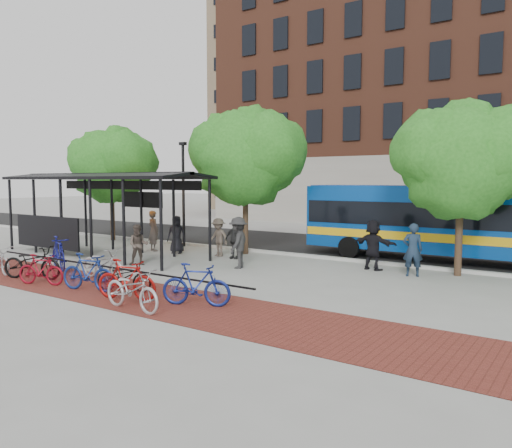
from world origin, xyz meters
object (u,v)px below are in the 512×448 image
Objects in this scene: bike_4 at (32,263)px; bike_6 at (103,263)px; bike_3 at (58,253)px; pedestrian_3 at (218,237)px; bike_5 at (41,270)px; pedestrian_1 at (153,231)px; tree_c at (465,157)px; bike_7 at (88,272)px; lamp_post_left at (183,191)px; pedestrian_5 at (373,245)px; bike_8 at (124,277)px; pedestrian_0 at (177,234)px; tree_a at (113,162)px; pedestrian_8 at (138,245)px; pedestrian_9 at (238,243)px; bike_9 at (126,280)px; tree_b at (248,153)px; bus at (447,218)px; bike_11 at (196,285)px; bike_10 at (132,289)px; bus_shelter at (100,186)px; pedestrian_7 at (413,250)px; pedestrian_4 at (235,240)px.

bike_4 is 1.05× the size of bike_6.
bike_3 is 1.22× the size of pedestrian_3.
bike_5 is 7.83m from pedestrian_1.
bike_7 is (-8.47, -8.80, -3.49)m from tree_c.
lamp_post_left reaches higher than pedestrian_5.
bike_8 is 7.79m from pedestrian_0.
tree_a reaches higher than pedestrian_8.
pedestrian_1 is 1.19× the size of pedestrian_8.
pedestrian_1 is 6.12m from pedestrian_9.
bike_9 is at bearing -54.94° from lamp_post_left.
bike_3 is 0.96× the size of bike_4.
tree_b is 9.64m from bike_7.
tree_a is 9.17m from pedestrian_3.
bus is 11.58m from bike_11.
bike_10 is 1.29× the size of pedestrian_8.
pedestrian_8 is (-4.99, 4.70, 0.25)m from bike_10.
pedestrian_1 is (-11.95, -4.43, -0.81)m from bus.
pedestrian_9 is at bearing -29.95° from lamp_post_left.
tree_b reaches higher than bus_shelter.
bus reaches higher than pedestrian_0.
tree_c is 10.21m from pedestrian_3.
bike_4 is 1.24× the size of bike_8.
lamp_post_left is 2.82× the size of pedestrian_7.
pedestrian_1 is at bearing -156.82° from tree_b.
pedestrian_9 is at bearing 5.35° from bus_shelter.
bike_7 is 7.54m from pedestrian_3.
pedestrian_0 is at bearing -166.73° from pedestrian_3.
lamp_post_left is at bearing 178.90° from tree_c.
bus reaches higher than pedestrian_4.
pedestrian_5 is (9.50, 6.51, 0.31)m from bike_3.
bus is 14.97m from bike_3.
bike_11 is at bearing -95.03° from bike_7.
pedestrian_0 is 0.92× the size of pedestrian_5.
tree_c is 11.66m from bike_10.
pedestrian_1 is at bearing 86.18° from pedestrian_8.
tree_a is 0.55× the size of bus.
pedestrian_5 reaches higher than pedestrian_4.
bike_9 is at bearing 77.22° from pedestrian_5.
pedestrian_0 reaches higher than pedestrian_3.
pedestrian_5 is at bearing -38.31° from bike_9.
bus_shelter reaches higher than bike_10.
pedestrian_0 is (-4.19, 6.56, 0.40)m from bike_8.
bike_10 is 9.93m from pedestrian_0.
bike_7 is 8.44m from pedestrian_1.
pedestrian_7 is (7.13, 7.75, 0.35)m from bike_7.
pedestrian_7 reaches higher than pedestrian_4.
bike_4 is 1.28× the size of pedestrian_3.
lamp_post_left reaches higher than pedestrian_8.
tree_b reaches higher than bike_7.
pedestrian_3 is (-9.59, -1.34, -3.23)m from tree_c.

